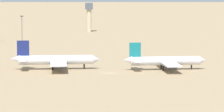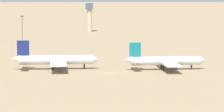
{
  "view_description": "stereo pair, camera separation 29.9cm",
  "coord_description": "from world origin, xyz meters",
  "views": [
    {
      "loc": [
        -4.8,
        -241.13,
        35.56
      ],
      "look_at": [
        1.12,
        4.72,
        6.0
      ],
      "focal_mm": 102.74,
      "sensor_mm": 36.0,
      "label": 1
    },
    {
      "loc": [
        -4.5,
        -241.14,
        35.56
      ],
      "look_at": [
        1.12,
        4.72,
        6.0
      ],
      "focal_mm": 102.74,
      "sensor_mm": 36.0,
      "label": 2
    }
  ],
  "objects": [
    {
      "name": "light_pole_mid",
      "position": [
        -46.42,
        115.46,
        8.89
      ],
      "size": [
        1.8,
        0.5,
        15.37
      ],
      "color": "#59595E",
      "rests_on": "ground"
    },
    {
      "name": "parked_jet_teal_3",
      "position": [
        21.92,
        8.13,
        3.59
      ],
      "size": [
        33.19,
        28.01,
        10.96
      ],
      "rotation": [
        0.0,
        0.0,
        0.09
      ],
      "color": "silver",
      "rests_on": "ground"
    },
    {
      "name": "control_tower",
      "position": [
        -9.89,
        190.77,
        11.87
      ],
      "size": [
        5.2,
        5.2,
        19.68
      ],
      "color": "#C6B793",
      "rests_on": "ground"
    },
    {
      "name": "ground",
      "position": [
        0.0,
        0.0,
        0.0
      ],
      "size": [
        4000.0,
        4000.0,
        0.0
      ],
      "primitive_type": "plane",
      "color": "#9E8460"
    },
    {
      "name": "parked_jet_navy_2",
      "position": [
        -21.28,
        10.31,
        3.82
      ],
      "size": [
        35.25,
        29.68,
        11.64
      ],
      "rotation": [
        0.0,
        0.0,
        0.07
      ],
      "color": "silver",
      "rests_on": "ground"
    }
  ]
}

